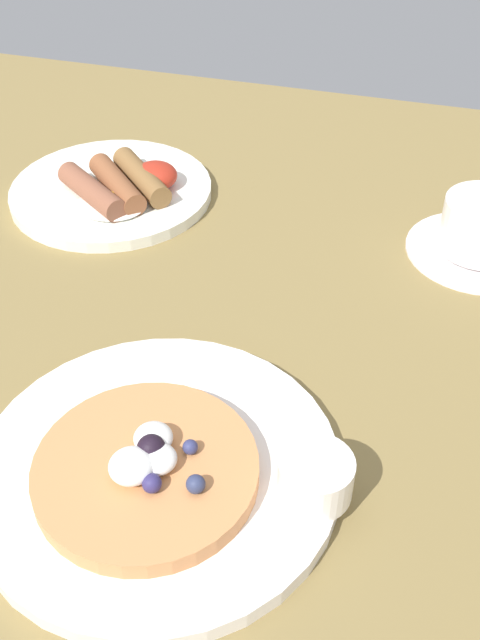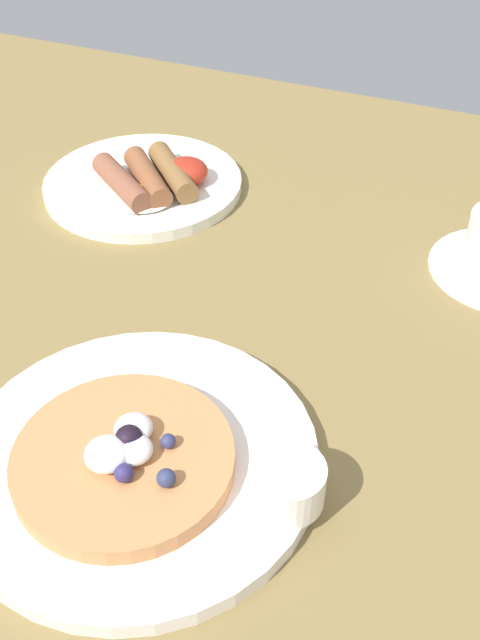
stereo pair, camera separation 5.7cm
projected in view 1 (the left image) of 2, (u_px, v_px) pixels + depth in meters
ground_plane at (153, 369)px, 63.26cm from camera, size 197.96×114.36×3.00cm
pancake_plate at (158, 468)px, 52.54cm from camera, size 25.95×25.95×1.40cm
pancake_with_berries at (147, 468)px, 50.42cm from camera, size 15.50×15.50×3.43cm
syrup_ramekin at (315, 477)px, 49.07cm from camera, size 5.11×5.11×3.13cm
breakfast_plate at (111, 191)px, 81.59cm from camera, size 22.03×22.03×1.26cm
fried_breakfast at (125, 185)px, 79.14cm from camera, size 13.32×12.66×2.87cm
coffee_saucer at (478, 250)px, 73.57cm from camera, size 14.12×14.12×0.70cm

